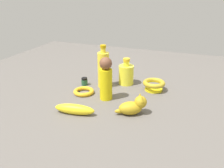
% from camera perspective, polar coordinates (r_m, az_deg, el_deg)
% --- Properties ---
extents(ground, '(2.00, 2.00, 0.00)m').
position_cam_1_polar(ground, '(1.21, -0.00, -3.31)').
color(ground, '#5B5651').
extents(cat_figurine, '(0.11, 0.13, 0.09)m').
position_cam_1_polar(cat_figurine, '(1.05, 5.08, -5.16)').
color(cat_figurine, '#B2911C').
rests_on(cat_figurine, ground).
extents(bottle_tall, '(0.06, 0.06, 0.23)m').
position_cam_1_polar(bottle_tall, '(1.30, -2.04, 3.53)').
color(bottle_tall, yellow).
rests_on(bottle_tall, ground).
extents(person_figure_adult, '(0.08, 0.08, 0.21)m').
position_cam_1_polar(person_figure_adult, '(1.16, -1.45, 1.23)').
color(person_figure_adult, yellow).
rests_on(person_figure_adult, ground).
extents(bowl, '(0.12, 0.12, 0.05)m').
position_cam_1_polar(bowl, '(1.30, 9.84, -0.08)').
color(bowl, yellow).
rests_on(bowl, ground).
extents(banana, '(0.07, 0.18, 0.05)m').
position_cam_1_polar(banana, '(1.07, -8.78, -5.87)').
color(banana, yellow).
rests_on(banana, ground).
extents(nail_polish_jar, '(0.03, 0.03, 0.04)m').
position_cam_1_polar(nail_polish_jar, '(1.36, -6.49, 0.62)').
color(nail_polish_jar, '#255233').
rests_on(nail_polish_jar, ground).
extents(bangle, '(0.11, 0.11, 0.02)m').
position_cam_1_polar(bangle, '(1.26, -6.65, -1.73)').
color(bangle, gold).
rests_on(bangle, ground).
extents(bottle_short, '(0.08, 0.08, 0.15)m').
position_cam_1_polar(bottle_short, '(1.36, 3.35, 2.36)').
color(bottle_short, yellow).
rests_on(bottle_short, ground).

